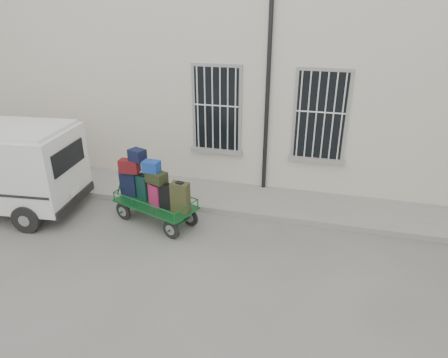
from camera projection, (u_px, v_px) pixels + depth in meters
ground at (198, 243)px, 8.82m from camera, size 80.00×80.00×0.00m
building at (251, 67)px, 12.44m from camera, size 24.00×5.15×6.00m
sidewalk at (224, 197)px, 10.73m from camera, size 24.00×1.70×0.15m
luggage_cart at (152, 190)px, 9.35m from camera, size 2.35×1.50×1.75m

